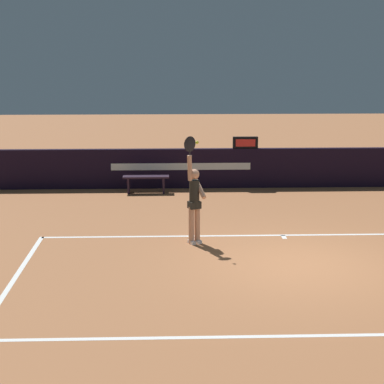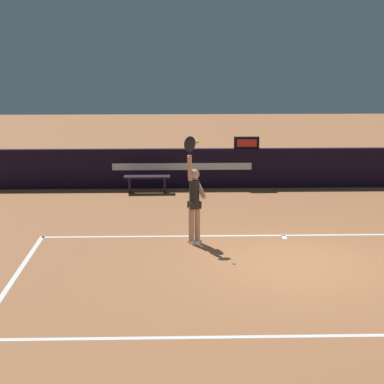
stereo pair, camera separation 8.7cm
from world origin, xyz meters
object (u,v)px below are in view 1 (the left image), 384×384
Objects in this scene: tennis_ball at (197,142)px; courtside_bench_near at (146,180)px; tennis_player at (194,199)px; speed_display at (245,143)px.

courtside_bench_near is at bearing 103.11° from tennis_ball.
speed_display is at bearing 73.15° from tennis_player.
tennis_ball is 6.05m from courtside_bench_near.
speed_display is 6.59m from tennis_ball.
speed_display reaches higher than courtside_bench_near.
tennis_player is at bearing -106.85° from speed_display.
courtside_bench_near is at bearing -166.98° from speed_display.
speed_display is 0.32× the size of tennis_player.
tennis_ball is at bearing -82.08° from tennis_player.
courtside_bench_near is (-1.30, 5.58, -1.95)m from tennis_ball.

